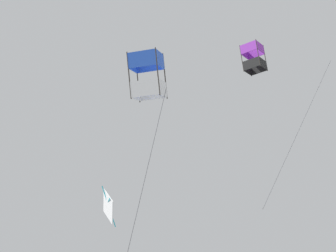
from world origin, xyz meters
TOP-DOWN VIEW (x-y plane):
  - kite_box_upper_right at (-1.61, 0.98)m, footprint 3.97×3.85m
  - kite_box_mid_left at (-5.46, -7.25)m, footprint 1.07×1.40m
  - kite_diamond_highest at (-9.63, 8.67)m, footprint 0.93×1.92m

SIDE VIEW (x-z plane):
  - kite_box_mid_left at x=-5.46m, z-range 25.46..31.41m
  - kite_diamond_highest at x=-9.63m, z-range 28.95..31.17m
  - kite_box_upper_right at x=-1.61m, z-range 29.85..38.83m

